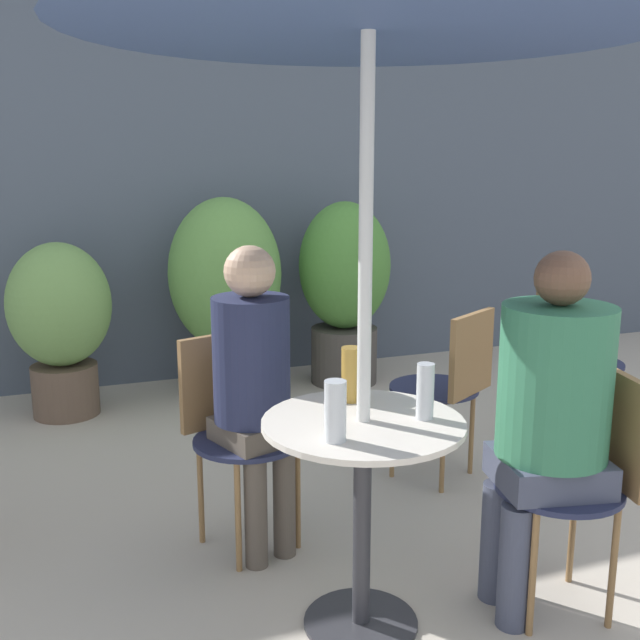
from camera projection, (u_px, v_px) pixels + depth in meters
name	position (u px, v px, depth m)	size (l,w,h in m)	color
storefront_wall	(206.00, 167.00, 5.20)	(10.00, 0.06, 3.00)	#4C5666
cafe_table_near	(363.00, 478.00, 2.45)	(0.66, 0.66, 0.74)	#2D2D33
bistro_chair_0	(585.00, 466.00, 2.57)	(0.46, 0.44, 0.86)	#232847
bistro_chair_1	(235.00, 417.00, 3.05)	(0.46, 0.48, 0.86)	#232847
bistro_chair_2	(568.00, 351.00, 4.09)	(0.47, 0.45, 0.86)	#232847
bistro_chair_3	(451.00, 378.00, 3.60)	(0.49, 0.50, 0.86)	#232847
seated_person_0	(549.00, 407.00, 2.50)	(0.42, 0.38, 1.28)	#42475B
seated_person_1	(253.00, 373.00, 2.90)	(0.33, 0.35, 1.25)	brown
beer_glass_0	(425.00, 391.00, 2.41)	(0.06, 0.06, 0.18)	silver
beer_glass_1	(351.00, 374.00, 2.58)	(0.07, 0.07, 0.19)	#B28433
beer_glass_2	(335.00, 411.00, 2.22)	(0.07, 0.07, 0.19)	silver
potted_plant_0	(60.00, 318.00, 4.53)	(0.62, 0.62, 1.07)	brown
potted_plant_1	(226.00, 283.00, 4.91)	(0.74, 0.74, 1.32)	slate
potted_plant_2	(345.00, 283.00, 5.19)	(0.63, 0.63, 1.27)	#47423D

